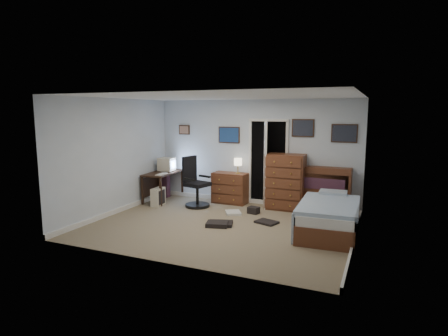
# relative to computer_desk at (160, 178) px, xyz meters

# --- Properties ---
(floor) EXTENTS (5.00, 4.00, 0.02)m
(floor) POSITION_rel_computer_desk_xyz_m (2.29, -1.39, -0.56)
(floor) COLOR #82745A
(floor) RESTS_ON ground
(computer_desk) EXTENTS (0.65, 1.27, 0.72)m
(computer_desk) POSITION_rel_computer_desk_xyz_m (0.00, 0.00, 0.00)
(computer_desk) COLOR black
(computer_desk) RESTS_ON floor
(crt_monitor) EXTENTS (0.39, 0.37, 0.34)m
(crt_monitor) POSITION_rel_computer_desk_xyz_m (0.11, 0.16, 0.34)
(crt_monitor) COLOR beige
(crt_monitor) RESTS_ON computer_desk
(keyboard) EXTENTS (0.17, 0.39, 0.02)m
(keyboard) POSITION_rel_computer_desk_xyz_m (0.27, -0.34, 0.18)
(keyboard) COLOR beige
(keyboard) RESTS_ON computer_desk
(pc_tower) EXTENTS (0.22, 0.41, 0.43)m
(pc_tower) POSITION_rel_computer_desk_xyz_m (0.29, -0.54, -0.34)
(pc_tower) COLOR beige
(pc_tower) RESTS_ON floor
(office_chair) EXTENTS (0.70, 0.70, 1.18)m
(office_chair) POSITION_rel_computer_desk_xyz_m (1.12, -0.24, -0.09)
(office_chair) COLOR black
(office_chair) RESTS_ON floor
(media_stack) EXTENTS (0.16, 0.16, 0.81)m
(media_stack) POSITION_rel_computer_desk_xyz_m (-0.03, 0.32, -0.15)
(media_stack) COLOR maroon
(media_stack) RESTS_ON floor
(low_dresser) EXTENTS (0.86, 0.45, 0.75)m
(low_dresser) POSITION_rel_computer_desk_xyz_m (1.75, 0.39, -0.18)
(low_dresser) COLOR brown
(low_dresser) RESTS_ON floor
(table_lamp) EXTENTS (0.19, 0.19, 0.36)m
(table_lamp) POSITION_rel_computer_desk_xyz_m (1.95, 0.39, 0.46)
(table_lamp) COLOR gold
(table_lamp) RESTS_ON low_dresser
(doorway) EXTENTS (0.96, 1.12, 2.05)m
(doorway) POSITION_rel_computer_desk_xyz_m (2.63, 0.88, 0.45)
(doorway) COLOR black
(doorway) RESTS_ON floor
(tall_dresser) EXTENTS (0.87, 0.52, 1.27)m
(tall_dresser) POSITION_rel_computer_desk_xyz_m (3.12, 0.36, 0.08)
(tall_dresser) COLOR brown
(tall_dresser) RESTS_ON floor
(headboard_bookcase) EXTENTS (1.13, 0.33, 1.01)m
(headboard_bookcase) POSITION_rel_computer_desk_xyz_m (3.98, 0.47, -0.02)
(headboard_bookcase) COLOR brown
(headboard_bookcase) RESTS_ON floor
(bed) EXTENTS (1.12, 1.98, 0.63)m
(bed) POSITION_rel_computer_desk_xyz_m (4.27, -0.97, -0.25)
(bed) COLOR brown
(bed) RESTS_ON floor
(wall_posters) EXTENTS (4.38, 0.04, 0.60)m
(wall_posters) POSITION_rel_computer_desk_xyz_m (2.85, 0.59, 1.20)
(wall_posters) COLOR #331E11
(wall_posters) RESTS_ON floor
(floor_clutter) EXTENTS (1.35, 1.48, 0.15)m
(floor_clutter) POSITION_rel_computer_desk_xyz_m (2.41, -1.02, -0.51)
(floor_clutter) COLOR silver
(floor_clutter) RESTS_ON floor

